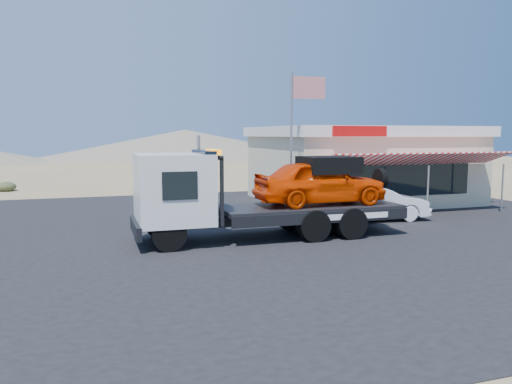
{
  "coord_description": "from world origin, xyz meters",
  "views": [
    {
      "loc": [
        -3.05,
        -14.42,
        3.54
      ],
      "look_at": [
        2.45,
        2.24,
        1.5
      ],
      "focal_mm": 35.0,
      "sensor_mm": 36.0,
      "label": 1
    }
  ],
  "objects_px": {
    "flagpole": "(297,129)",
    "jerky_store": "(360,163)",
    "tow_truck": "(264,191)",
    "white_sedan": "(374,203)"
  },
  "relations": [
    {
      "from": "flagpole",
      "to": "jerky_store",
      "type": "bearing_deg",
      "value": 38.79
    },
    {
      "from": "tow_truck",
      "to": "flagpole",
      "type": "relative_size",
      "value": 1.51
    },
    {
      "from": "tow_truck",
      "to": "jerky_store",
      "type": "xyz_separation_m",
      "value": [
        8.04,
        7.52,
        0.36
      ]
    },
    {
      "from": "tow_truck",
      "to": "jerky_store",
      "type": "bearing_deg",
      "value": 43.1
    },
    {
      "from": "white_sedan",
      "to": "jerky_store",
      "type": "bearing_deg",
      "value": -18.1
    },
    {
      "from": "jerky_store",
      "to": "flagpole",
      "type": "distance_m",
      "value": 7.36
    },
    {
      "from": "tow_truck",
      "to": "flagpole",
      "type": "bearing_deg",
      "value": 50.97
    },
    {
      "from": "jerky_store",
      "to": "flagpole",
      "type": "xyz_separation_m",
      "value": [
        -5.57,
        -4.47,
        1.77
      ]
    },
    {
      "from": "flagpole",
      "to": "white_sedan",
      "type": "bearing_deg",
      "value": -22.37
    },
    {
      "from": "jerky_store",
      "to": "flagpole",
      "type": "relative_size",
      "value": 1.73
    }
  ]
}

